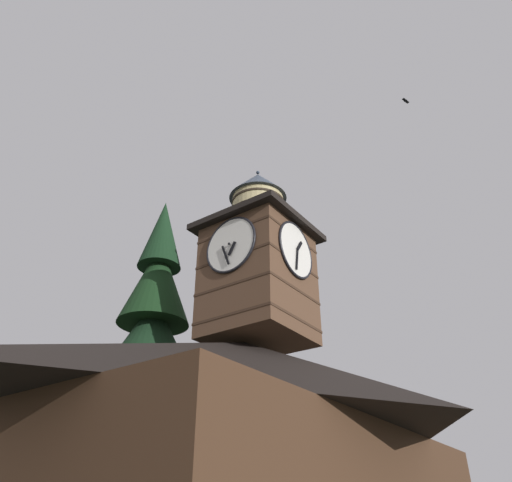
# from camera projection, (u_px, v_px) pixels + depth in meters

# --- Properties ---
(building_main) EXTENTS (16.60, 10.68, 8.59)m
(building_main) POSITION_uv_depth(u_px,v_px,m) (243.00, 466.00, 16.67)
(building_main) COLOR #442C1C
(building_main) RESTS_ON ground_plane
(clock_tower) EXTENTS (4.20, 4.20, 8.03)m
(clock_tower) POSITION_uv_depth(u_px,v_px,m) (258.00, 263.00, 20.48)
(clock_tower) COLOR brown
(clock_tower) RESTS_ON building_main
(pine_tree_behind) EXTENTS (6.55, 6.55, 16.75)m
(pine_tree_behind) POSITION_uv_depth(u_px,v_px,m) (144.00, 405.00, 20.34)
(pine_tree_behind) COLOR #473323
(pine_tree_behind) RESTS_ON ground_plane
(moon) EXTENTS (1.42, 1.42, 1.42)m
(moon) POSITION_uv_depth(u_px,v_px,m) (121.00, 357.00, 45.83)
(moon) COLOR silver
(flying_bird_high) EXTENTS (0.49, 0.24, 0.10)m
(flying_bird_high) POSITION_uv_depth(u_px,v_px,m) (406.00, 101.00, 26.77)
(flying_bird_high) COLOR black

